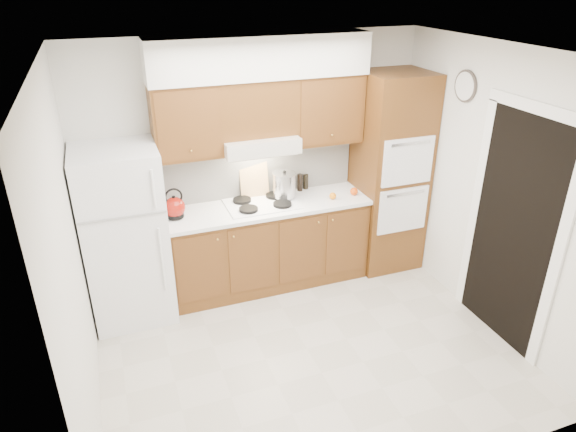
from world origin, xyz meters
The scene contains 26 objects.
floor centered at (0.00, 0.00, 0.00)m, with size 3.60×3.60×0.00m, color #BDB5A6.
ceiling centered at (0.00, 0.00, 2.60)m, with size 3.60×3.60×0.00m, color white.
wall_back centered at (0.00, 1.50, 1.30)m, with size 3.60×0.02×2.60m, color silver.
wall_left centered at (-1.80, 0.00, 1.30)m, with size 0.02×3.00×2.60m, color silver.
wall_right centered at (1.80, 0.00, 1.30)m, with size 0.02×3.00×2.60m, color silver.
fridge centered at (-1.41, 1.14, 0.86)m, with size 0.75×0.72×1.72m, color white.
base_cabinets centered at (0.02, 1.20, 0.45)m, with size 2.11×0.60×0.90m, color brown.
countertop centered at (0.03, 1.19, 0.92)m, with size 2.13×0.62×0.04m, color white.
backsplash centered at (0.02, 1.49, 1.22)m, with size 2.11×0.03×0.56m, color white.
oven_cabinet centered at (1.44, 1.18, 1.10)m, with size 0.70×0.65×2.20m, color brown.
upper_cab_left centered at (-0.71, 1.33, 1.85)m, with size 0.63×0.33×0.70m, color brown.
upper_cab_right centered at (0.72, 1.33, 1.85)m, with size 0.73×0.33×0.70m, color brown.
range_hood centered at (-0.02, 1.27, 1.57)m, with size 0.75×0.45×0.15m, color silver.
upper_cab_over_hood centered at (-0.02, 1.33, 1.92)m, with size 0.75×0.33×0.55m, color brown.
soffit centered at (0.03, 1.32, 2.40)m, with size 2.13×0.36×0.40m, color silver.
cooktop centered at (-0.02, 1.21, 0.95)m, with size 0.74×0.50×0.01m, color white.
doorway centered at (1.79, -0.35, 1.05)m, with size 0.02×0.90×2.10m, color black.
wall_clock centered at (1.79, 0.55, 2.15)m, with size 0.30×0.30×0.02m, color #3F3833.
kettle centered at (-0.91, 1.20, 1.05)m, with size 0.21×0.21×0.21m, color maroon.
cutting_board centered at (-0.03, 1.45, 1.14)m, with size 0.30×0.02×0.40m, color tan.
stock_pot centered at (0.24, 1.28, 1.09)m, with size 0.24×0.24×0.25m, color #B6B7BB.
condiment_a centered at (0.35, 1.37, 1.04)m, with size 0.05×0.05×0.19m, color black.
condiment_b centered at (0.48, 1.42, 1.03)m, with size 0.06×0.06×0.19m, color black.
condiment_c centered at (0.56, 1.45, 1.02)m, with size 0.06×0.06×0.16m, color black.
orange_near centered at (0.98, 1.10, 0.98)m, with size 0.08×0.08×0.08m, color #E24E0B.
orange_far centered at (0.72, 1.08, 0.98)m, with size 0.07×0.07×0.07m, color orange.
Camera 1 is at (-1.45, -3.41, 3.13)m, focal length 32.00 mm.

